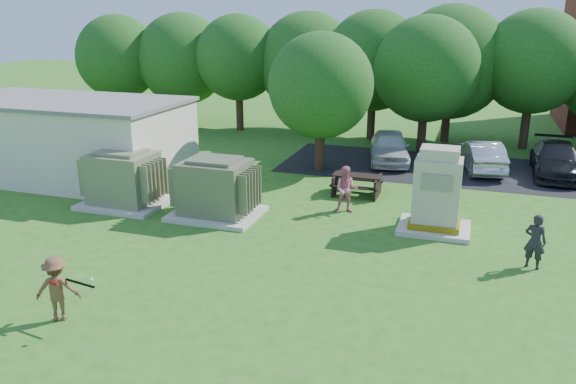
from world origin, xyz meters
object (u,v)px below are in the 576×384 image
(generator_cabinet, at_px, (437,195))
(car_silver_a, at_px, (482,156))
(car_white, at_px, (389,147))
(batter, at_px, (57,288))
(transformer_left, at_px, (124,180))
(picnic_table, at_px, (357,182))
(person_at_picnic, at_px, (346,190))
(transformer_right, at_px, (216,189))
(car_dark, at_px, (556,160))
(person_by_generator, at_px, (535,241))

(generator_cabinet, height_order, car_silver_a, generator_cabinet)
(car_white, height_order, car_silver_a, car_white)
(batter, bearing_deg, generator_cabinet, -155.97)
(transformer_left, height_order, car_white, transformer_left)
(batter, bearing_deg, car_white, -129.97)
(picnic_table, relative_size, person_at_picnic, 1.11)
(picnic_table, relative_size, batter, 1.21)
(transformer_left, relative_size, picnic_table, 1.60)
(car_white, bearing_deg, car_silver_a, -13.70)
(transformer_right, distance_m, car_dark, 15.10)
(car_silver_a, bearing_deg, person_by_generator, 87.03)
(transformer_left, height_order, picnic_table, transformer_left)
(generator_cabinet, xyz_separation_m, person_at_picnic, (-3.13, 0.80, -0.37))
(batter, distance_m, car_dark, 20.86)
(generator_cabinet, xyz_separation_m, car_dark, (4.49, 8.42, -0.51))
(generator_cabinet, bearing_deg, picnic_table, 137.32)
(person_at_picnic, height_order, car_dark, person_at_picnic)
(batter, height_order, person_by_generator, person_by_generator)
(car_white, relative_size, car_silver_a, 1.06)
(person_by_generator, relative_size, car_white, 0.36)
(batter, relative_size, car_white, 0.35)
(transformer_right, relative_size, car_silver_a, 0.72)
(transformer_left, distance_m, transformer_right, 3.70)
(generator_cabinet, xyz_separation_m, picnic_table, (-3.17, 2.93, -0.71))
(person_by_generator, bearing_deg, transformer_right, 11.80)
(transformer_left, height_order, car_dark, transformer_left)
(picnic_table, distance_m, car_dark, 9.43)
(transformer_left, height_order, batter, transformer_left)
(transformer_right, height_order, picnic_table, transformer_right)
(batter, bearing_deg, car_silver_a, -142.29)
(transformer_left, xyz_separation_m, car_dark, (15.52, 9.40, -0.27))
(transformer_left, height_order, generator_cabinet, generator_cabinet)
(car_dark, bearing_deg, person_by_generator, -97.96)
(person_at_picnic, bearing_deg, person_by_generator, -34.31)
(transformer_right, relative_size, car_dark, 0.62)
(car_silver_a, distance_m, car_dark, 3.08)
(person_by_generator, distance_m, car_white, 11.85)
(generator_cabinet, distance_m, batter, 11.50)
(car_dark, bearing_deg, generator_cabinet, -116.96)
(transformer_right, height_order, person_at_picnic, transformer_right)
(transformer_left, bearing_deg, car_silver_a, 36.39)
(car_silver_a, relative_size, car_dark, 0.86)
(person_by_generator, height_order, person_at_picnic, person_at_picnic)
(car_dark, bearing_deg, car_silver_a, -174.72)
(picnic_table, relative_size, person_by_generator, 1.19)
(picnic_table, xyz_separation_m, person_by_generator, (5.99, -4.98, 0.29))
(batter, height_order, person_at_picnic, person_at_picnic)
(picnic_table, relative_size, car_silver_a, 0.45)
(generator_cabinet, relative_size, person_by_generator, 1.76)
(generator_cabinet, bearing_deg, car_dark, 61.94)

